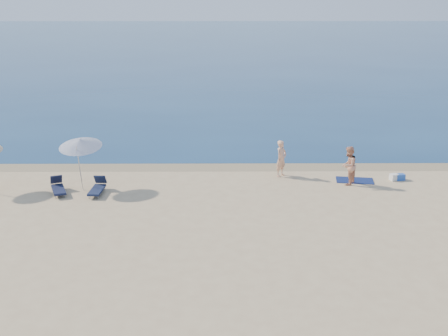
% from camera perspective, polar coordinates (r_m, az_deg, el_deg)
% --- Properties ---
extents(sea, '(240.00, 160.00, 0.01)m').
position_cam_1_polar(sea, '(109.38, 0.33, 12.75)').
color(sea, navy).
rests_on(sea, ground).
extents(wet_sand_strip, '(240.00, 1.60, 0.00)m').
position_cam_1_polar(wet_sand_strip, '(29.79, 2.20, 0.13)').
color(wet_sand_strip, '#847254').
rests_on(wet_sand_strip, ground).
extents(person_left, '(0.77, 0.79, 1.84)m').
position_cam_1_polar(person_left, '(28.17, 5.84, 0.97)').
color(person_left, '#DE9F7D').
rests_on(person_left, ground).
extents(person_right, '(1.09, 1.15, 1.88)m').
position_cam_1_polar(person_right, '(27.44, 12.54, 0.24)').
color(person_right, tan).
rests_on(person_right, ground).
extents(beach_towel, '(1.92, 1.25, 0.03)m').
position_cam_1_polar(beach_towel, '(28.32, 13.14, -1.23)').
color(beach_towel, '#0D1845').
rests_on(beach_towel, ground).
extents(white_bag, '(0.45, 0.42, 0.32)m').
position_cam_1_polar(white_bag, '(28.84, 16.88, -0.90)').
color(white_bag, silver).
rests_on(white_bag, ground).
extents(blue_cooler, '(0.47, 0.37, 0.30)m').
position_cam_1_polar(blue_cooler, '(28.97, 17.46, -0.88)').
color(blue_cooler, '#204EB1').
rests_on(blue_cooler, ground).
extents(umbrella_near, '(2.13, 2.16, 2.61)m').
position_cam_1_polar(umbrella_near, '(26.70, -14.40, 2.47)').
color(umbrella_near, silver).
rests_on(umbrella_near, ground).
extents(lounger_left, '(1.09, 1.70, 0.71)m').
position_cam_1_polar(lounger_left, '(26.92, -16.50, -1.93)').
color(lounger_left, '#121834').
rests_on(lounger_left, ground).
extents(lounger_right, '(0.60, 1.64, 0.71)m').
position_cam_1_polar(lounger_right, '(26.41, -12.74, -2.00)').
color(lounger_right, '#151E3A').
rests_on(lounger_right, ground).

